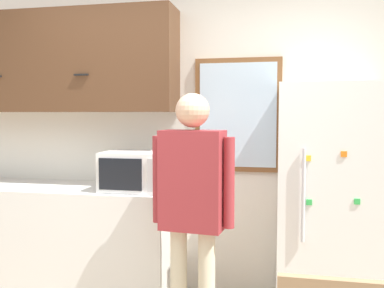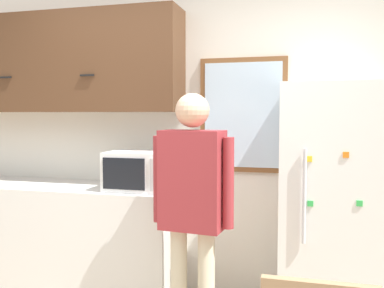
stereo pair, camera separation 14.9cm
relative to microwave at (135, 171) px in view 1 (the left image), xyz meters
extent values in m
cube|color=silver|center=(0.29, 0.39, 0.27)|extent=(6.00, 0.06, 2.70)
cube|color=silver|center=(-0.82, 0.05, -0.61)|extent=(2.19, 0.62, 0.93)
cube|color=#51331E|center=(-0.82, 0.18, 0.87)|extent=(2.19, 0.35, 0.83)
cube|color=black|center=(-0.43, -0.01, 0.75)|extent=(0.12, 0.01, 0.01)
cube|color=white|center=(0.00, 0.00, 0.00)|extent=(0.47, 0.40, 0.30)
cube|color=black|center=(-0.04, -0.20, 0.00)|extent=(0.33, 0.01, 0.23)
cube|color=#B2B2B2|center=(0.20, -0.20, 0.00)|extent=(0.07, 0.01, 0.24)
cylinder|color=beige|center=(0.46, -0.45, -0.69)|extent=(0.11, 0.11, 0.78)
cube|color=maroon|center=(0.55, -0.46, 0.02)|extent=(0.42, 0.26, 0.64)
sphere|color=#D8AD8C|center=(0.55, -0.46, 0.46)|extent=(0.22, 0.22, 0.22)
cylinder|color=maroon|center=(0.31, -0.44, 0.01)|extent=(0.07, 0.07, 0.57)
cylinder|color=maroon|center=(0.79, -0.49, 0.01)|extent=(0.07, 0.07, 0.57)
cube|color=white|center=(1.45, 0.01, -0.22)|extent=(0.72, 0.67, 1.73)
cylinder|color=silver|center=(1.25, -0.35, -0.08)|extent=(0.02, 0.02, 0.60)
cube|color=green|center=(1.58, -0.33, -0.11)|extent=(0.04, 0.01, 0.04)
cube|color=orange|center=(1.49, -0.33, 0.19)|extent=(0.04, 0.01, 0.04)
cube|color=yellow|center=(1.28, -0.33, 0.16)|extent=(0.04, 0.01, 0.04)
cube|color=green|center=(1.29, -0.33, -0.12)|extent=(0.04, 0.01, 0.04)
cube|color=brown|center=(0.76, 0.35, 0.43)|extent=(0.70, 0.04, 0.92)
cube|color=silver|center=(0.76, 0.32, 0.43)|extent=(0.62, 0.01, 0.84)
camera|label=1|loc=(1.11, -3.13, 0.44)|focal=40.00mm
camera|label=2|loc=(1.26, -3.10, 0.44)|focal=40.00mm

